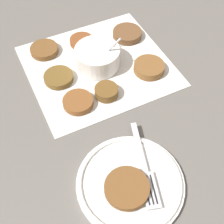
# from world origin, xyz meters

# --- Properties ---
(ground_plane) EXTENTS (4.00, 4.00, 0.00)m
(ground_plane) POSITION_xyz_m (0.00, 0.00, 0.00)
(ground_plane) COLOR #605B56
(napkin) EXTENTS (0.39, 0.37, 0.00)m
(napkin) POSITION_xyz_m (0.02, 0.03, 0.00)
(napkin) COLOR silver
(napkin) RESTS_ON ground_plane
(sauce_bowl) EXTENTS (0.13, 0.12, 0.09)m
(sauce_bowl) POSITION_xyz_m (0.02, 0.03, 0.03)
(sauce_bowl) COLOR white
(sauce_bowl) RESTS_ON napkin
(fritter_0) EXTENTS (0.07, 0.07, 0.02)m
(fritter_0) POSITION_xyz_m (-0.06, -0.08, 0.01)
(fritter_0) COLOR brown
(fritter_0) RESTS_ON napkin
(fritter_1) EXTENTS (0.06, 0.06, 0.01)m
(fritter_1) POSITION_xyz_m (0.01, 0.12, 0.01)
(fritter_1) COLOR brown
(fritter_1) RESTS_ON napkin
(fritter_2) EXTENTS (0.08, 0.08, 0.02)m
(fritter_2) POSITION_xyz_m (0.14, -0.03, 0.01)
(fritter_2) COLOR brown
(fritter_2) RESTS_ON napkin
(fritter_3) EXTENTS (0.08, 0.08, 0.01)m
(fritter_3) POSITION_xyz_m (-0.10, 0.13, 0.01)
(fritter_3) COLOR brown
(fritter_3) RESTS_ON napkin
(fritter_4) EXTENTS (0.08, 0.08, 0.02)m
(fritter_4) POSITION_xyz_m (0.14, 0.11, 0.01)
(fritter_4) COLOR brown
(fritter_4) RESTS_ON napkin
(fritter_5) EXTENTS (0.07, 0.07, 0.01)m
(fritter_5) POSITION_xyz_m (-0.09, 0.01, 0.01)
(fritter_5) COLOR brown
(fritter_5) RESTS_ON napkin
(fritter_6) EXTENTS (0.06, 0.06, 0.02)m
(fritter_6) POSITION_xyz_m (0.01, -0.08, 0.01)
(fritter_6) COLOR brown
(fritter_6) RESTS_ON napkin
(serving_plate) EXTENTS (0.21, 0.21, 0.02)m
(serving_plate) POSITION_xyz_m (-0.02, -0.31, 0.01)
(serving_plate) COLOR white
(serving_plate) RESTS_ON ground_plane
(fritter_on_plate) EXTENTS (0.09, 0.09, 0.01)m
(fritter_on_plate) POSITION_xyz_m (-0.03, -0.32, 0.02)
(fritter_on_plate) COLOR brown
(fritter_on_plate) RESTS_ON serving_plate
(fork) EXTENTS (0.05, 0.19, 0.00)m
(fork) POSITION_xyz_m (0.01, -0.30, 0.02)
(fork) COLOR silver
(fork) RESTS_ON serving_plate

